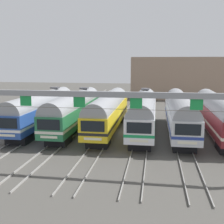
{
  "coord_description": "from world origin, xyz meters",
  "views": [
    {
      "loc": [
        3.58,
        -34.42,
        8.68
      ],
      "look_at": [
        -1.46,
        -1.65,
        2.79
      ],
      "focal_mm": 45.64,
      "sensor_mm": 36.0,
      "label": 1
    }
  ],
  "objects_px": {
    "commuter_train_blue": "(42,109)",
    "commuter_train_yellow": "(108,110)",
    "commuter_train_white": "(143,111)",
    "catenary_gantry": "(107,106)",
    "commuter_train_green": "(75,109)",
    "commuter_train_silver": "(180,112)",
    "commuter_train_maroon": "(218,113)"
  },
  "relations": [
    {
      "from": "commuter_train_white",
      "to": "commuter_train_maroon",
      "type": "xyz_separation_m",
      "value": [
        8.69,
        -0.0,
        -0.0
      ]
    },
    {
      "from": "commuter_train_blue",
      "to": "commuter_train_yellow",
      "type": "xyz_separation_m",
      "value": [
        8.69,
        -0.0,
        -0.0
      ]
    },
    {
      "from": "commuter_train_yellow",
      "to": "commuter_train_silver",
      "type": "bearing_deg",
      "value": 0.0
    },
    {
      "from": "commuter_train_yellow",
      "to": "commuter_train_green",
      "type": "bearing_deg",
      "value": 179.94
    },
    {
      "from": "commuter_train_blue",
      "to": "commuter_train_white",
      "type": "distance_m",
      "value": 13.04
    },
    {
      "from": "commuter_train_silver",
      "to": "commuter_train_green",
      "type": "bearing_deg",
      "value": 179.98
    },
    {
      "from": "commuter_train_blue",
      "to": "commuter_train_yellow",
      "type": "distance_m",
      "value": 8.69
    },
    {
      "from": "commuter_train_white",
      "to": "catenary_gantry",
      "type": "bearing_deg",
      "value": -99.15
    },
    {
      "from": "commuter_train_blue",
      "to": "commuter_train_maroon",
      "type": "bearing_deg",
      "value": -0.01
    },
    {
      "from": "commuter_train_white",
      "to": "commuter_train_silver",
      "type": "height_order",
      "value": "commuter_train_white"
    },
    {
      "from": "commuter_train_blue",
      "to": "catenary_gantry",
      "type": "bearing_deg",
      "value": -51.16
    },
    {
      "from": "commuter_train_yellow",
      "to": "commuter_train_maroon",
      "type": "relative_size",
      "value": 1.0
    },
    {
      "from": "commuter_train_blue",
      "to": "commuter_train_green",
      "type": "relative_size",
      "value": 1.0
    },
    {
      "from": "catenary_gantry",
      "to": "commuter_train_maroon",
      "type": "bearing_deg",
      "value": 51.15
    },
    {
      "from": "commuter_train_yellow",
      "to": "catenary_gantry",
      "type": "xyz_separation_m",
      "value": [
        2.17,
        -13.49,
        2.69
      ]
    },
    {
      "from": "commuter_train_blue",
      "to": "commuter_train_yellow",
      "type": "height_order",
      "value": "commuter_train_blue"
    },
    {
      "from": "commuter_train_silver",
      "to": "commuter_train_maroon",
      "type": "xyz_separation_m",
      "value": [
        4.35,
        0.0,
        0.0
      ]
    },
    {
      "from": "commuter_train_yellow",
      "to": "commuter_train_maroon",
      "type": "distance_m",
      "value": 13.04
    },
    {
      "from": "commuter_train_white",
      "to": "commuter_train_silver",
      "type": "bearing_deg",
      "value": -0.06
    },
    {
      "from": "commuter_train_blue",
      "to": "catenary_gantry",
      "type": "distance_m",
      "value": 17.54
    },
    {
      "from": "commuter_train_blue",
      "to": "commuter_train_silver",
      "type": "distance_m",
      "value": 17.39
    },
    {
      "from": "commuter_train_green",
      "to": "commuter_train_white",
      "type": "height_order",
      "value": "same"
    },
    {
      "from": "commuter_train_white",
      "to": "commuter_train_maroon",
      "type": "relative_size",
      "value": 1.0
    },
    {
      "from": "commuter_train_blue",
      "to": "catenary_gantry",
      "type": "relative_size",
      "value": 0.67
    },
    {
      "from": "commuter_train_green",
      "to": "commuter_train_yellow",
      "type": "xyz_separation_m",
      "value": [
        4.35,
        -0.0,
        -0.0
      ]
    },
    {
      "from": "commuter_train_white",
      "to": "catenary_gantry",
      "type": "relative_size",
      "value": 0.67
    },
    {
      "from": "commuter_train_blue",
      "to": "commuter_train_silver",
      "type": "bearing_deg",
      "value": -0.01
    },
    {
      "from": "commuter_train_green",
      "to": "commuter_train_maroon",
      "type": "height_order",
      "value": "commuter_train_green"
    },
    {
      "from": "catenary_gantry",
      "to": "commuter_train_white",
      "type": "bearing_deg",
      "value": 80.85
    },
    {
      "from": "commuter_train_green",
      "to": "commuter_train_silver",
      "type": "height_order",
      "value": "commuter_train_green"
    },
    {
      "from": "commuter_train_yellow",
      "to": "commuter_train_silver",
      "type": "relative_size",
      "value": 1.0
    },
    {
      "from": "commuter_train_green",
      "to": "commuter_train_white",
      "type": "xyz_separation_m",
      "value": [
        8.69,
        0.0,
        0.0
      ]
    }
  ]
}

